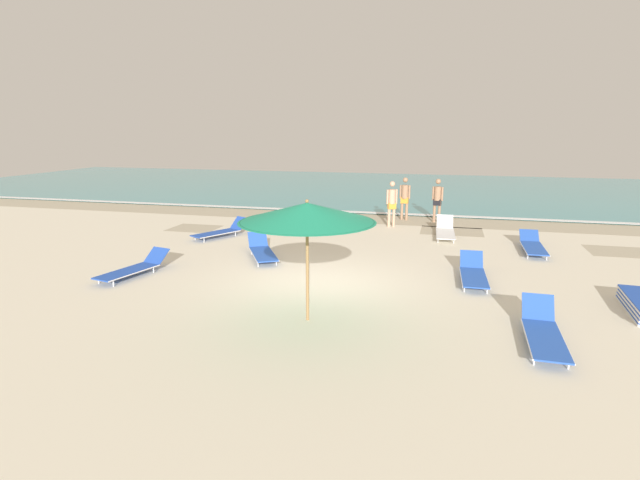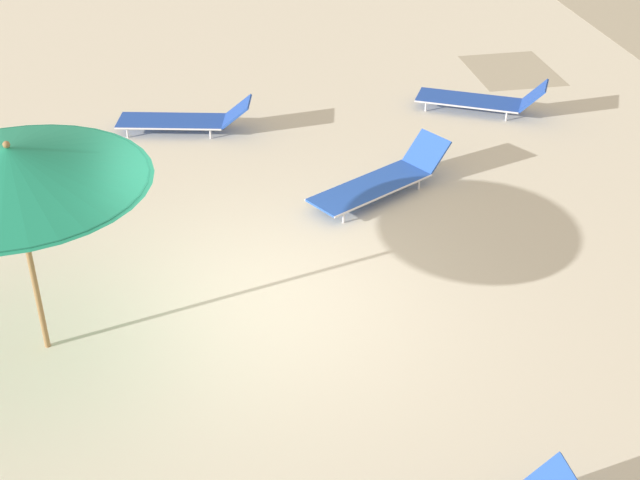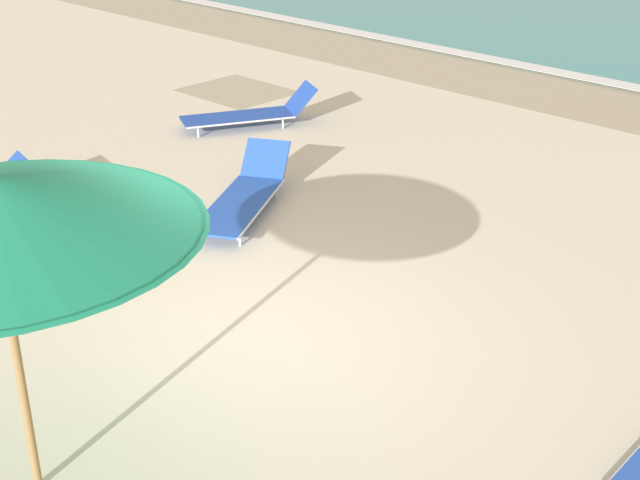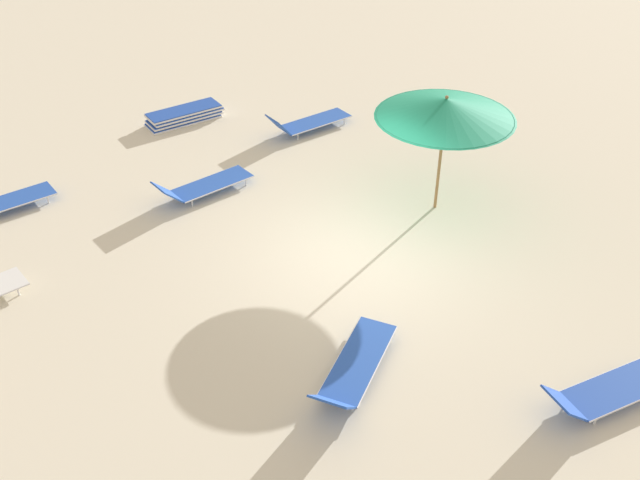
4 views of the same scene
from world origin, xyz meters
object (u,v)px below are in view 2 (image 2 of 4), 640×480
object	(u,v)px
sun_lounger_near_water_left	(185,119)
sun_lounger_mid_beach_solo	(482,99)
beach_umbrella	(11,166)
sun_lounger_under_umbrella	(382,180)

from	to	relation	value
sun_lounger_near_water_left	sun_lounger_mid_beach_solo	distance (m)	4.88
beach_umbrella	sun_lounger_mid_beach_solo	bearing A→B (deg)	127.19
beach_umbrella	sun_lounger_near_water_left	distance (m)	5.82
beach_umbrella	sun_lounger_under_umbrella	xyz separation A→B (m)	(-2.63, 4.35, -1.96)
beach_umbrella	sun_lounger_under_umbrella	size ratio (longest dim) A/B	1.20
beach_umbrella	sun_lounger_near_water_left	world-z (taller)	beach_umbrella
sun_lounger_under_umbrella	sun_lounger_mid_beach_solo	distance (m)	3.35
beach_umbrella	sun_lounger_mid_beach_solo	distance (m)	8.59
beach_umbrella	sun_lounger_mid_beach_solo	world-z (taller)	beach_umbrella
beach_umbrella	sun_lounger_under_umbrella	world-z (taller)	beach_umbrella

